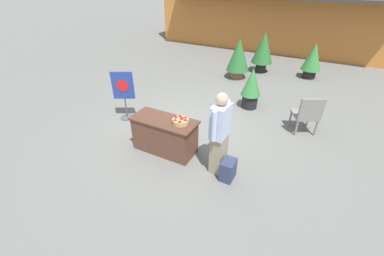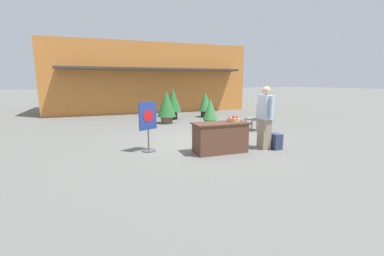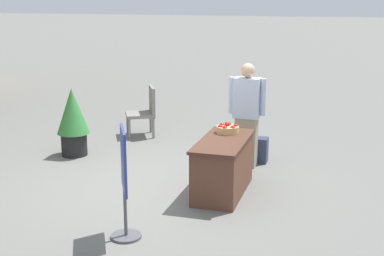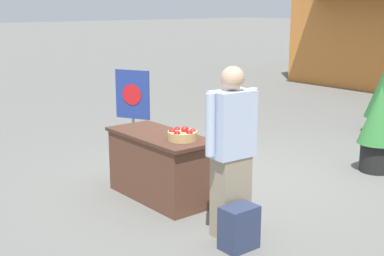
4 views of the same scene
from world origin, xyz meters
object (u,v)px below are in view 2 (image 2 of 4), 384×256
(backpack, at_px, (275,141))
(potted_plant_far_right, at_px, (173,101))
(person_visitor, at_px, (265,117))
(potted_plant_near_left, at_px, (210,113))
(display_table, at_px, (220,137))
(apple_basket, at_px, (233,119))
(poster_board, at_px, (148,125))
(potted_plant_near_right, at_px, (205,103))
(patio_chair, at_px, (257,116))
(potted_plant_far_left, at_px, (166,105))

(backpack, relative_size, potted_plant_far_right, 0.28)
(person_visitor, xyz_separation_m, potted_plant_near_left, (-0.27, 2.99, -0.21))
(display_table, height_order, potted_plant_near_left, potted_plant_near_left)
(apple_basket, distance_m, poster_board, 2.24)
(apple_basket, relative_size, potted_plant_near_right, 0.26)
(patio_chair, bearing_deg, poster_board, 81.22)
(person_visitor, height_order, potted_plant_near_left, person_visitor)
(apple_basket, distance_m, potted_plant_far_left, 5.03)
(person_visitor, relative_size, poster_board, 1.30)
(display_table, bearing_deg, potted_plant_far_right, 85.39)
(display_table, relative_size, potted_plant_far_left, 0.98)
(apple_basket, relative_size, potted_plant_near_left, 0.28)
(apple_basket, distance_m, person_visitor, 0.91)
(backpack, bearing_deg, display_table, 172.09)
(potted_plant_far_right, xyz_separation_m, potted_plant_far_left, (-0.61, -1.07, -0.08))
(apple_basket, height_order, potted_plant_near_right, potted_plant_near_right)
(apple_basket, bearing_deg, potted_plant_far_left, 95.73)
(patio_chair, bearing_deg, potted_plant_far_left, 16.66)
(backpack, bearing_deg, potted_plant_near_right, 83.87)
(potted_plant_far_left, bearing_deg, potted_plant_far_right, 60.54)
(potted_plant_near_left, bearing_deg, person_visitor, -84.83)
(apple_basket, bearing_deg, poster_board, 161.52)
(display_table, bearing_deg, apple_basket, 4.60)
(backpack, distance_m, potted_plant_near_left, 3.21)
(poster_board, bearing_deg, potted_plant_near_left, 100.55)
(potted_plant_near_left, bearing_deg, potted_plant_far_left, 118.21)
(potted_plant_far_right, bearing_deg, patio_chair, -61.30)
(person_visitor, relative_size, backpack, 4.03)
(person_visitor, bearing_deg, apple_basket, -3.39)
(poster_board, relative_size, potted_plant_far_left, 0.90)
(apple_basket, bearing_deg, patio_chair, 44.23)
(display_table, distance_m, patio_chair, 3.44)
(display_table, height_order, apple_basket, apple_basket)
(backpack, distance_m, potted_plant_far_left, 5.55)
(person_visitor, xyz_separation_m, potted_plant_near_right, (0.97, 6.37, -0.15))
(display_table, relative_size, backpack, 3.40)
(patio_chair, relative_size, potted_plant_far_right, 0.65)
(potted_plant_far_right, relative_size, potted_plant_far_left, 1.05)
(display_table, height_order, potted_plant_far_right, potted_plant_far_right)
(patio_chair, distance_m, potted_plant_far_right, 4.46)
(potted_plant_near_right, distance_m, potted_plant_far_left, 2.69)
(patio_chair, xyz_separation_m, potted_plant_near_right, (-0.36, 4.09, 0.18))
(potted_plant_far_right, height_order, potted_plant_near_right, potted_plant_far_right)
(person_visitor, relative_size, potted_plant_far_left, 1.17)
(potted_plant_far_right, bearing_deg, potted_plant_far_left, -119.46)
(display_table, xyz_separation_m, potted_plant_far_right, (0.49, 6.11, 0.50))
(potted_plant_far_right, relative_size, potted_plant_near_left, 1.27)
(potted_plant_far_right, bearing_deg, potted_plant_near_left, -80.53)
(backpack, relative_size, potted_plant_near_left, 0.35)
(poster_board, bearing_deg, backpack, 46.01)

